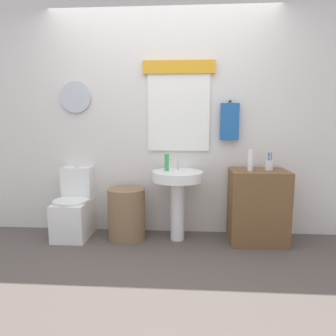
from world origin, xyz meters
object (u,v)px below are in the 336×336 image
Objects in this scene: toilet at (75,210)px; wooden_cabinet at (258,206)px; toothbrush_cup at (269,165)px; pedestal_sink at (178,188)px; laundry_hamper at (126,214)px; lotion_bottle at (250,160)px; soap_bottle at (167,162)px.

wooden_cabinet is (2.01, -0.03, 0.09)m from toilet.
pedestal_sink is at bearing -178.80° from toothbrush_cup.
toilet is at bearing 176.68° from laundry_hamper.
lotion_bottle is at bearing -2.24° from toilet.
lotion_bottle is 1.18× the size of toothbrush_cup.
toothbrush_cup is (1.52, 0.02, 0.55)m from laundry_hamper.
toothbrush_cup reaches higher than laundry_hamper.
soap_bottle is at bearing 0.85° from toilet.
laundry_hamper is 1.45m from lotion_bottle.
lotion_bottle reaches higher than pedestal_sink.
wooden_cabinet is at bearing -2.94° from soap_bottle.
wooden_cabinet is at bearing -168.98° from toothbrush_cup.
toilet reaches higher than laundry_hamper.
toilet is at bearing 178.29° from pedestal_sink.
toilet is 1.01× the size of wooden_cabinet.
toothbrush_cup is (0.10, 0.02, 0.44)m from wooden_cabinet.
wooden_cabinet reaches higher than pedestal_sink.
wooden_cabinet is (1.42, 0.00, 0.11)m from laundry_hamper.
laundry_hamper is 0.72m from soap_bottle.
toothbrush_cup reaches higher than soap_bottle.
toothbrush_cup is at bearing 11.02° from wooden_cabinet.
soap_bottle is 0.83× the size of lotion_bottle.
toothbrush_cup is at bearing 1.20° from pedestal_sink.
toothbrush_cup is (0.21, 0.06, -0.06)m from lotion_bottle.
laundry_hamper is (0.60, -0.03, -0.02)m from toilet.
wooden_cabinet is at bearing 0.00° from laundry_hamper.
pedestal_sink is at bearing -1.71° from toilet.
laundry_hamper is 1.62m from toothbrush_cup.
pedestal_sink is 0.30m from soap_bottle.
wooden_cabinet is 0.46m from toothbrush_cup.
toilet is at bearing -179.15° from soap_bottle.
toilet is 2.00m from lotion_bottle.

